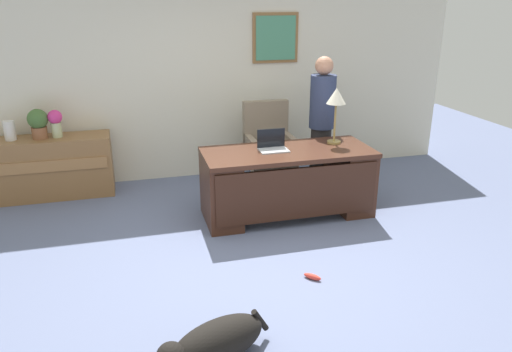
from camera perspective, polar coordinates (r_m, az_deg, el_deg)
The scene contains 13 objects.
ground_plane at distance 4.76m, azimuth 0.45°, elevation -9.77°, with size 12.00×12.00×0.00m, color slate.
back_wall at distance 6.74m, azimuth -5.46°, elevation 11.36°, with size 7.00×0.16×2.70m.
desk at distance 5.53m, azimuth 3.77°, elevation -0.53°, with size 1.90×0.80×0.77m.
credenza at distance 6.61m, azimuth -23.09°, elevation 0.94°, with size 1.54×0.50×0.76m.
armchair at distance 6.46m, azimuth 1.49°, elevation 3.20°, with size 0.60×0.59×1.10m.
person_standing at distance 6.28m, azimuth 7.67°, elevation 6.22°, with size 0.32×0.32×1.70m.
dog_lying at distance 3.53m, azimuth -4.98°, elevation -18.82°, with size 0.84×0.53×0.30m.
laptop at distance 5.44m, azimuth 1.93°, elevation 3.65°, with size 0.32×0.22×0.22m.
desk_lamp at distance 5.67m, azimuth 9.35°, elevation 8.79°, with size 0.22×0.22×0.64m.
vase_with_flowers at distance 6.44m, azimuth -22.37°, elevation 5.89°, with size 0.17×0.17×0.34m.
vase_empty at distance 6.55m, azimuth -26.82°, elevation 4.75°, with size 0.13×0.13×0.23m, color silver.
potted_plant at distance 6.47m, azimuth -24.09°, elevation 5.74°, with size 0.24×0.24×0.36m.
dog_toy_plush at distance 4.48m, azimuth 6.60°, elevation -11.59°, with size 0.17×0.05×0.05m, color #E53F33.
Camera 1 is at (-1.10, -3.97, 2.37)m, focal length 34.26 mm.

